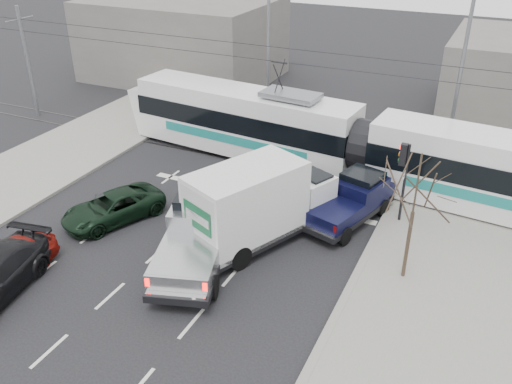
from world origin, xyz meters
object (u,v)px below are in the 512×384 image
at_px(traffic_signal, 404,166).
at_px(street_lamp_near, 457,68).
at_px(silver_pickup, 199,230).
at_px(box_truck, 258,204).
at_px(bare_tree, 416,190).
at_px(red_car, 5,262).
at_px(tram, 364,146).
at_px(green_car, 113,207).
at_px(street_lamp_far, 266,39).
at_px(navy_pickup, 353,199).

height_order(traffic_signal, street_lamp_near, street_lamp_near).
xyz_separation_m(silver_pickup, box_truck, (1.64, 1.98, 0.52)).
bearing_deg(silver_pickup, street_lamp_near, 43.38).
distance_m(bare_tree, red_car, 15.15).
distance_m(tram, green_car, 12.24).
bearing_deg(street_lamp_near, bare_tree, -88.58).
xyz_separation_m(street_lamp_far, silver_pickup, (4.12, -15.40, -3.92)).
relative_size(box_truck, red_car, 1.81).
bearing_deg(street_lamp_far, navy_pickup, -49.00).
height_order(tram, navy_pickup, tram).
bearing_deg(navy_pickup, tram, 115.85).
relative_size(navy_pickup, red_car, 1.30).
bearing_deg(street_lamp_near, box_truck, -116.72).
xyz_separation_m(traffic_signal, red_car, (-12.32, -10.24, -2.05)).
relative_size(green_car, red_car, 1.13).
bearing_deg(box_truck, silver_pickup, -105.75).
bearing_deg(red_car, traffic_signal, 43.33).
relative_size(silver_pickup, navy_pickup, 1.33).
relative_size(tram, navy_pickup, 5.09).
bearing_deg(green_car, street_lamp_far, 110.10).
height_order(bare_tree, street_lamp_near, street_lamp_near).
relative_size(bare_tree, traffic_signal, 1.39).
distance_m(street_lamp_near, navy_pickup, 9.50).
relative_size(street_lamp_near, box_truck, 1.23).
distance_m(navy_pickup, green_car, 10.56).
relative_size(street_lamp_far, tram, 0.34).
height_order(box_truck, navy_pickup, box_truck).
relative_size(silver_pickup, box_truck, 0.95).
distance_m(bare_tree, silver_pickup, 8.32).
xyz_separation_m(tram, navy_pickup, (0.66, -3.82, -0.90)).
height_order(street_lamp_far, box_truck, street_lamp_far).
relative_size(street_lamp_far, navy_pickup, 1.72).
height_order(tram, silver_pickup, tram).
bearing_deg(tram, silver_pickup, -108.71).
height_order(silver_pickup, red_car, silver_pickup).
relative_size(street_lamp_near, tram, 0.34).
xyz_separation_m(box_truck, red_car, (-7.42, -6.32, -1.03)).
height_order(bare_tree, red_car, bare_tree).
distance_m(box_truck, green_car, 6.68).
bearing_deg(street_lamp_near, red_car, -126.58).
height_order(street_lamp_near, tram, street_lamp_near).
distance_m(street_lamp_near, box_truck, 13.23).
relative_size(bare_tree, navy_pickup, 0.95).
bearing_deg(street_lamp_near, green_car, -134.05).
bearing_deg(red_car, box_truck, 44.04).
bearing_deg(bare_tree, green_car, -174.79).
bearing_deg(box_truck, green_car, -145.50).
distance_m(street_lamp_far, silver_pickup, 16.42).
relative_size(street_lamp_near, navy_pickup, 1.72).
height_order(navy_pickup, red_car, navy_pickup).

